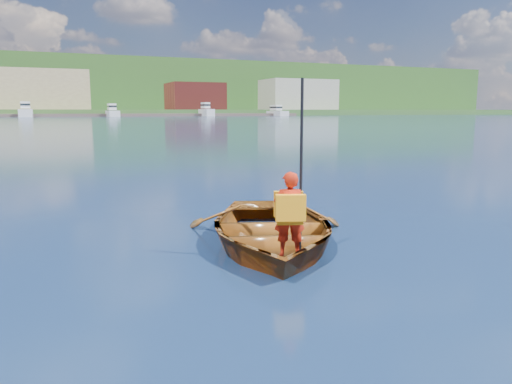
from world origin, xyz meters
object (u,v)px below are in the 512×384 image
marina_yachts (23,112)px  child_paddler (290,212)px  dock (30,115)px  rowboat (270,229)px

marina_yachts → child_paddler: bearing=-86.7°
child_paddler → marina_yachts: size_ratio=0.01×
marina_yachts → dock: bearing=72.6°
child_paddler → dock: size_ratio=0.01×
child_paddler → rowboat: bearing=79.9°
rowboat → dock: size_ratio=0.03×
child_paddler → marina_yachts: bearing=93.3°
child_paddler → marina_yachts: marina_yachts is taller
rowboat → child_paddler: 1.00m
dock → marina_yachts: (-1.48, -4.72, 0.99)m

